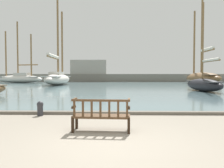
# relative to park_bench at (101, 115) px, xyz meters

# --- Properties ---
(ground_plane) EXTENTS (160.00, 160.00, 0.00)m
(ground_plane) POSITION_rel_park_bench_xyz_m (0.24, -1.12, -0.47)
(ground_plane) COLOR gray
(harbor_water) EXTENTS (100.00, 80.00, 0.08)m
(harbor_water) POSITION_rel_park_bench_xyz_m (0.24, 42.88, -0.43)
(harbor_water) COLOR slate
(harbor_water) RESTS_ON ground
(quay_edge_kerb) EXTENTS (40.00, 0.30, 0.12)m
(quay_edge_kerb) POSITION_rel_park_bench_xyz_m (0.24, 2.73, -0.41)
(quay_edge_kerb) COLOR #675F54
(quay_edge_kerb) RESTS_ON ground
(park_bench) EXTENTS (1.63, 0.61, 0.92)m
(park_bench) POSITION_rel_park_bench_xyz_m (0.00, 0.00, 0.00)
(park_bench) COLOR black
(park_bench) RESTS_ON ground
(sailboat_far_port) EXTENTS (4.05, 12.09, 16.65)m
(sailboat_far_port) POSITION_rel_park_bench_xyz_m (15.80, 33.40, 1.01)
(sailboat_far_port) COLOR brown
(sailboat_far_port) RESTS_ON harbor_water
(sailboat_outer_starboard) EXTENTS (3.36, 11.38, 16.67)m
(sailboat_outer_starboard) POSITION_rel_park_bench_xyz_m (-9.22, 29.58, 0.91)
(sailboat_outer_starboard) COLOR silver
(sailboat_outer_starboard) RESTS_ON harbor_water
(sailboat_mid_starboard) EXTENTS (2.03, 6.48, 8.51)m
(sailboat_mid_starboard) POSITION_rel_park_bench_xyz_m (8.78, 15.06, 0.31)
(sailboat_mid_starboard) COLOR black
(sailboat_mid_starboard) RESTS_ON harbor_water
(sailboat_centre_channel) EXTENTS (11.64, 5.97, 13.00)m
(sailboat_centre_channel) POSITION_rel_park_bench_xyz_m (-20.27, 40.07, 0.76)
(sailboat_centre_channel) COLOR silver
(sailboat_centre_channel) RESTS_ON harbor_water
(mooring_bollard) EXTENTS (0.25, 0.25, 0.57)m
(mooring_bollard) POSITION_rel_park_bench_xyz_m (-2.55, 2.35, -0.15)
(mooring_bollard) COLOR #2D2D33
(mooring_bollard) RESTS_ON ground
(far_breakwater) EXTENTS (58.75, 2.40, 5.57)m
(far_breakwater) POSITION_rel_park_bench_xyz_m (-1.00, 49.10, 1.05)
(far_breakwater) COLOR slate
(far_breakwater) RESTS_ON ground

